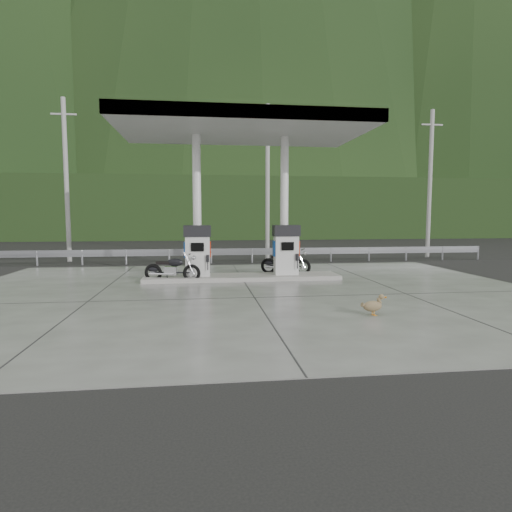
{
  "coord_description": "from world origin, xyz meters",
  "views": [
    {
      "loc": [
        -1.47,
        -12.74,
        2.32
      ],
      "look_at": [
        0.3,
        1.0,
        1.0
      ],
      "focal_mm": 30.0,
      "sensor_mm": 36.0,
      "label": 1
    }
  ],
  "objects": [
    {
      "name": "utility_pole_a",
      "position": [
        -8.0,
        9.5,
        4.0
      ],
      "size": [
        0.22,
        0.22,
        8.0
      ],
      "primitive_type": "cylinder",
      "color": "#9A9A94",
      "rests_on": "ground"
    },
    {
      "name": "canopy_column_left",
      "position": [
        -1.6,
        2.9,
        2.67
      ],
      "size": [
        0.3,
        0.3,
        5.0
      ],
      "primitive_type": "cylinder",
      "color": "white",
      "rests_on": "pump_island"
    },
    {
      "name": "canopy_column_right",
      "position": [
        1.6,
        2.9,
        2.67
      ],
      "size": [
        0.3,
        0.3,
        5.0
      ],
      "primitive_type": "cylinder",
      "color": "white",
      "rests_on": "pump_island"
    },
    {
      "name": "motorcycle_left",
      "position": [
        -2.47,
        2.24,
        0.46
      ],
      "size": [
        1.94,
        0.98,
        0.88
      ],
      "primitive_type": null,
      "rotation": [
        0.0,
        0.0,
        -0.22
      ],
      "color": "black",
      "rests_on": "forecourt_apron"
    },
    {
      "name": "utility_pole_b",
      "position": [
        2.0,
        9.5,
        4.0
      ],
      "size": [
        0.22,
        0.22,
        8.0
      ],
      "primitive_type": "cylinder",
      "color": "#9A9A94",
      "rests_on": "ground"
    },
    {
      "name": "guardrail",
      "position": [
        0.0,
        8.0,
        0.71
      ],
      "size": [
        26.0,
        0.16,
        1.42
      ],
      "primitive_type": null,
      "color": "gray",
      "rests_on": "ground"
    },
    {
      "name": "gas_pump_right",
      "position": [
        1.6,
        2.5,
        1.07
      ],
      "size": [
        0.95,
        0.55,
        1.8
      ],
      "primitive_type": null,
      "color": "silver",
      "rests_on": "pump_island"
    },
    {
      "name": "duck",
      "position": [
        2.44,
        -3.47,
        0.23
      ],
      "size": [
        0.59,
        0.24,
        0.41
      ],
      "primitive_type": null,
      "rotation": [
        0.0,
        0.0,
        0.15
      ],
      "color": "brown",
      "rests_on": "forecourt_apron"
    },
    {
      "name": "canopy_roof",
      "position": [
        0.0,
        2.5,
        5.37
      ],
      "size": [
        8.5,
        5.0,
        0.4
      ],
      "primitive_type": "cube",
      "color": "beige",
      "rests_on": "canopy_column_left"
    },
    {
      "name": "pump_island",
      "position": [
        0.0,
        2.5,
        0.1
      ],
      "size": [
        7.0,
        1.4,
        0.15
      ],
      "primitive_type": "cube",
      "color": "gray",
      "rests_on": "forecourt_apron"
    },
    {
      "name": "forested_hills",
      "position": [
        0.0,
        60.0,
        0.0
      ],
      "size": [
        100.0,
        40.0,
        140.0
      ],
      "primitive_type": null,
      "color": "black",
      "rests_on": "ground"
    },
    {
      "name": "road",
      "position": [
        0.0,
        11.5,
        0.0
      ],
      "size": [
        60.0,
        7.0,
        0.01
      ],
      "primitive_type": "cube",
      "color": "black",
      "rests_on": "ground"
    },
    {
      "name": "motorcycle_right",
      "position": [
        1.81,
        3.63,
        0.46
      ],
      "size": [
        1.94,
        1.26,
        0.88
      ],
      "primitive_type": null,
      "rotation": [
        0.0,
        0.0,
        -0.4
      ],
      "color": "black",
      "rests_on": "forecourt_apron"
    },
    {
      "name": "ground",
      "position": [
        0.0,
        0.0,
        0.0
      ],
      "size": [
        160.0,
        160.0,
        0.0
      ],
      "primitive_type": "plane",
      "color": "black",
      "rests_on": "ground"
    },
    {
      "name": "tree_band",
      "position": [
        0.0,
        30.0,
        3.0
      ],
      "size": [
        80.0,
        6.0,
        6.0
      ],
      "primitive_type": "cube",
      "color": "black",
      "rests_on": "ground"
    },
    {
      "name": "gas_pump_left",
      "position": [
        -1.6,
        2.5,
        1.07
      ],
      "size": [
        0.95,
        0.55,
        1.8
      ],
      "primitive_type": null,
      "color": "silver",
      "rests_on": "pump_island"
    },
    {
      "name": "utility_pole_c",
      "position": [
        11.0,
        9.5,
        4.0
      ],
      "size": [
        0.22,
        0.22,
        8.0
      ],
      "primitive_type": "cylinder",
      "color": "#9A9A94",
      "rests_on": "ground"
    },
    {
      "name": "forecourt_apron",
      "position": [
        0.0,
        0.0,
        0.01
      ],
      "size": [
        18.0,
        14.0,
        0.02
      ],
      "primitive_type": "cube",
      "color": "#62625D",
      "rests_on": "ground"
    }
  ]
}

